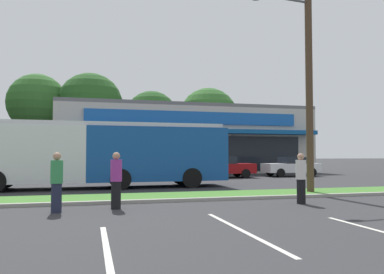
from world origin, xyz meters
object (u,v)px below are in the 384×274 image
utility_pole (306,52)px  car_2 (291,166)px  car_4 (223,167)px  pedestrian_mid (301,178)px  pedestrian_by_pole (57,182)px  pedestrian_near_bench (116,180)px  city_bus (99,153)px

utility_pole → car_2: bearing=63.4°
car_4 → pedestrian_mid: bearing=-98.7°
car_4 → pedestrian_by_pole: pedestrian_by_pole is taller
pedestrian_by_pole → pedestrian_mid: 7.94m
car_2 → car_4: size_ratio=0.96×
pedestrian_by_pole → pedestrian_near_bench: bearing=-85.9°
utility_pole → pedestrian_near_bench: 9.85m
car_4 → pedestrian_mid: (-2.17, -14.15, 0.09)m
utility_pole → city_bus: (-8.44, 5.35, -4.30)m
utility_pole → pedestrian_near_bench: utility_pole is taller
car_2 → pedestrian_by_pole: bearing=42.4°
car_4 → pedestrian_by_pole: size_ratio=2.51×
utility_pole → city_bus: utility_pole is taller
utility_pole → car_2: (5.94, 11.89, -5.31)m
pedestrian_near_bench → city_bus: bearing=39.1°
pedestrian_near_bench → car_2: bearing=-8.5°
car_2 → pedestrian_near_bench: pedestrian_near_bench is taller
city_bus → car_2: 15.84m
car_2 → pedestrian_near_bench: 19.88m
pedestrian_mid → car_4: bearing=-145.1°
utility_pole → pedestrian_mid: size_ratio=6.62×
car_2 → car_4: 5.65m
pedestrian_by_pole → pedestrian_mid: size_ratio=1.02×
pedestrian_near_bench → pedestrian_mid: bearing=-57.2°
utility_pole → car_4: (0.31, 11.56, -5.29)m
utility_pole → car_2: utility_pole is taller
utility_pole → pedestrian_by_pole: (-9.80, -2.50, -5.18)m
city_bus → car_2: bearing=-156.4°
car_4 → pedestrian_near_bench: 16.12m
city_bus → utility_pole: bearing=146.7°
city_bus → car_4: (8.75, 6.20, -0.99)m
car_4 → pedestrian_mid: size_ratio=2.54×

